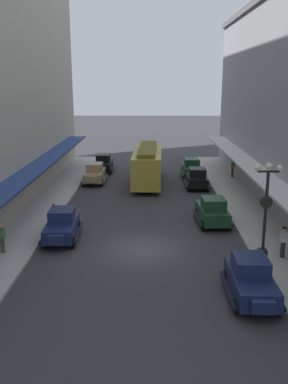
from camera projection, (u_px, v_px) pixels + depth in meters
ground_plane at (142, 249)px, 24.11m from camera, size 200.00×200.00×0.00m
sidewalk_left at (11, 247)px, 24.21m from camera, size 3.00×60.00×0.15m
sidewalk_right at (275, 248)px, 23.99m from camera, size 3.00×60.00×0.15m
parked_car_0 at (103, 163)px, 44.69m from camera, size 2.19×4.28×1.84m
parked_car_1 at (62, 224)px, 25.38m from camera, size 2.31×4.32×1.84m
parked_car_2 at (95, 173)px, 39.78m from camera, size 2.15×4.26×1.84m
parked_car_3 at (213, 210)px, 28.17m from camera, size 2.31×4.32×1.84m
parked_car_4 at (251, 278)px, 18.41m from camera, size 2.16×4.27×1.84m
parked_car_5 at (197, 177)px, 37.90m from camera, size 2.21×4.29×1.84m
parked_car_6 at (192, 168)px, 42.15m from camera, size 2.20×4.28×1.84m
streetcar at (147, 164)px, 39.14m from camera, size 2.76×9.66×3.46m
lamp_post_with_clock at (266, 207)px, 21.79m from camera, size 1.42×0.44×5.16m
fire_hydrant at (54, 209)px, 29.71m from camera, size 0.24×0.24×0.82m
pedestrian_0 at (233, 169)px, 41.50m from camera, size 0.36×0.24×1.64m
pedestrian_1 at (2, 238)px, 23.07m from camera, size 0.36×0.24×1.64m
pedestrian_2 at (283, 242)px, 22.42m from camera, size 0.36×0.28×1.67m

